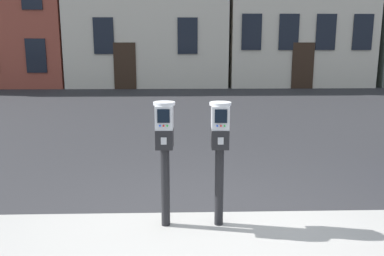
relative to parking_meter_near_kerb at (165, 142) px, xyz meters
name	(u,v)px	position (x,y,z in m)	size (l,w,h in m)	color
ground_plane	(204,232)	(0.40, 0.11, -1.03)	(160.00, 160.00, 0.00)	#28282B
parking_meter_near_kerb	(165,142)	(0.00, 0.00, 0.00)	(0.22, 0.26, 1.29)	black
parking_meter_twin_adjacent	(220,142)	(0.55, 0.00, 0.00)	(0.22, 0.26, 1.29)	black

